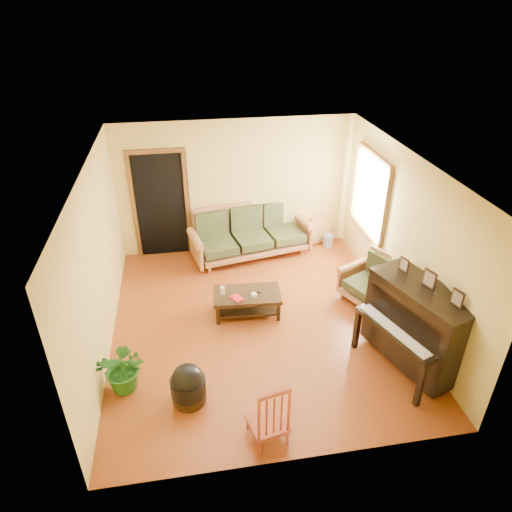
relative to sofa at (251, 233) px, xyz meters
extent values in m
plane|color=#66290D|center=(-0.23, -2.10, -0.49)|extent=(5.00, 5.00, 0.00)
cube|color=black|center=(-1.68, 0.38, 0.53)|extent=(1.08, 0.16, 2.05)
cube|color=white|center=(1.98, -0.80, 1.01)|extent=(0.12, 1.36, 1.46)
cube|color=#9A5D38|center=(0.00, 0.00, 0.00)|extent=(2.44, 1.39, 0.99)
cube|color=black|center=(-0.36, -1.84, -0.30)|extent=(1.11, 0.66, 0.39)
cube|color=#9A5D38|center=(1.68, -1.87, -0.07)|extent=(1.09, 1.11, 0.85)
cube|color=black|center=(1.73, -3.35, 0.14)|extent=(1.26, 1.64, 1.27)
cylinder|color=black|center=(-1.37, -3.54, -0.28)|extent=(0.53, 0.53, 0.43)
cube|color=maroon|center=(-0.48, -4.24, -0.05)|extent=(0.50, 0.53, 0.89)
cube|color=#B8863D|center=(1.49, 0.29, -0.19)|extent=(0.46, 0.19, 0.60)
cylinder|color=#2F4F8F|center=(1.61, 0.11, -0.37)|extent=(0.24, 0.24, 0.26)
imported|color=#205B1A|center=(-2.17, -3.19, -0.14)|extent=(0.76, 0.70, 0.71)
imported|color=#A5161B|center=(-0.60, -2.00, -0.09)|extent=(0.23, 0.25, 0.02)
cylinder|color=silver|center=(-0.75, -1.80, -0.04)|extent=(0.09, 0.09, 0.13)
cylinder|color=silver|center=(-0.27, -1.96, -0.07)|extent=(0.11, 0.11, 0.06)
cube|color=black|center=(-0.21, -1.84, -0.10)|extent=(0.15, 0.08, 0.01)
camera|label=1|loc=(-1.20, -7.75, 4.09)|focal=32.00mm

